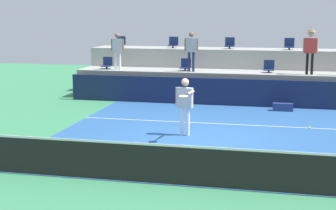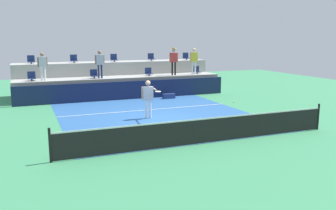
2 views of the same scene
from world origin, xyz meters
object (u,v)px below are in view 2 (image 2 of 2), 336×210
(tennis_player, at_px, (148,95))
(spectator_with_hat, at_px, (174,58))
(stadium_chair_lower_far_right, at_px, (197,71))
(stadium_chair_upper_left, at_px, (74,59))
(stadium_chair_upper_far_left, at_px, (31,60))
(stadium_chair_upper_center, at_px, (114,58))
(stadium_chair_upper_right, at_px, (151,58))
(stadium_chair_lower_right, at_px, (149,72))
(stadium_chair_lower_far_left, at_px, (32,77))
(stadium_chair_upper_far_right, at_px, (186,57))
(spectator_in_grey, at_px, (194,58))
(spectator_in_white, at_px, (100,62))
(stadium_chair_lower_left, at_px, (94,74))
(tennis_ball, at_px, (234,102))
(spectator_leaning_on_rail, at_px, (43,64))
(equipment_bag, at_px, (169,96))

(tennis_player, bearing_deg, spectator_with_hat, 57.97)
(stadium_chair_lower_far_right, height_order, stadium_chair_upper_left, stadium_chair_upper_left)
(stadium_chair_upper_far_left, distance_m, stadium_chair_upper_center, 5.25)
(stadium_chair_upper_far_left, xyz_separation_m, spectator_with_hat, (8.72, -2.18, 0.06))
(stadium_chair_upper_right, bearing_deg, stadium_chair_upper_left, 180.00)
(stadium_chair_lower_far_right, bearing_deg, stadium_chair_lower_right, 180.00)
(stadium_chair_lower_right, relative_size, stadium_chair_upper_left, 1.00)
(stadium_chair_upper_center, relative_size, stadium_chair_upper_right, 1.00)
(stadium_chair_lower_far_left, xyz_separation_m, stadium_chair_lower_far_right, (10.68, 0.00, 0.00))
(stadium_chair_upper_far_right, bearing_deg, stadium_chair_upper_right, 180.00)
(stadium_chair_lower_right, relative_size, stadium_chair_upper_far_left, 1.00)
(stadium_chair_upper_center, xyz_separation_m, tennis_player, (-0.49, -8.51, -1.22))
(spectator_in_grey, bearing_deg, stadium_chair_upper_far_left, 167.92)
(stadium_chair_upper_center, bearing_deg, stadium_chair_lower_right, -44.30)
(stadium_chair_lower_far_left, relative_size, spectator_in_grey, 0.30)
(stadium_chair_upper_right, relative_size, spectator_with_hat, 0.29)
(stadium_chair_upper_far_left, height_order, spectator_in_white, spectator_in_white)
(stadium_chair_lower_right, xyz_separation_m, tennis_player, (-2.33, -6.71, -0.37))
(stadium_chair_upper_left, bearing_deg, stadium_chair_lower_left, -62.62)
(stadium_chair_lower_right, distance_m, stadium_chair_lower_far_right, 3.51)
(spectator_in_white, bearing_deg, stadium_chair_upper_far_left, 150.41)
(stadium_chair_upper_far_right, xyz_separation_m, tennis_ball, (-2.29, -10.11, -1.53))
(stadium_chair_lower_far_right, relative_size, spectator_leaning_on_rail, 0.32)
(stadium_chair_lower_left, bearing_deg, stadium_chair_upper_right, 22.28)
(stadium_chair_lower_far_left, xyz_separation_m, spectator_leaning_on_rail, (0.63, -0.38, 0.75))
(tennis_player, distance_m, equipment_bag, 5.65)
(equipment_bag, bearing_deg, tennis_player, -122.03)
(spectator_leaning_on_rail, height_order, spectator_in_grey, spectator_in_grey)
(tennis_ball, bearing_deg, stadium_chair_upper_left, 119.61)
(tennis_player, bearing_deg, stadium_chair_upper_far_left, 119.24)
(stadium_chair_lower_left, relative_size, tennis_ball, 7.65)
(stadium_chair_upper_center, relative_size, spectator_in_white, 0.31)
(stadium_chair_upper_right, relative_size, stadium_chair_upper_far_right, 1.00)
(stadium_chair_upper_far_right, distance_m, spectator_in_grey, 2.23)
(stadium_chair_lower_far_left, relative_size, spectator_leaning_on_rail, 0.32)
(stadium_chair_lower_left, xyz_separation_m, tennis_ball, (4.81, -8.31, -0.68))
(spectator_leaning_on_rail, relative_size, spectator_in_white, 0.95)
(stadium_chair_upper_left, xyz_separation_m, tennis_ball, (5.75, -10.11, -1.53))
(stadium_chair_upper_right, xyz_separation_m, tennis_player, (-3.16, -8.51, -1.22))
(stadium_chair_upper_right, distance_m, spectator_leaning_on_rail, 7.68)
(stadium_chair_upper_right, xyz_separation_m, equipment_bag, (-0.20, -3.78, -2.16))
(stadium_chair_lower_far_left, bearing_deg, spectator_in_white, -5.60)
(spectator_with_hat, distance_m, tennis_ball, 8.10)
(stadium_chair_upper_left, height_order, spectator_in_white, spectator_in_white)
(stadium_chair_lower_far_right, distance_m, equipment_bag, 3.74)
(stadium_chair_lower_left, xyz_separation_m, stadium_chair_lower_right, (3.57, 0.00, 0.00))
(stadium_chair_lower_left, bearing_deg, stadium_chair_lower_right, 0.00)
(spectator_in_white, xyz_separation_m, tennis_ball, (4.50, -7.93, -1.48))
(stadium_chair_upper_right, bearing_deg, spectator_in_grey, -43.81)
(stadium_chair_lower_left, height_order, stadium_chair_upper_left, stadium_chair_upper_left)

